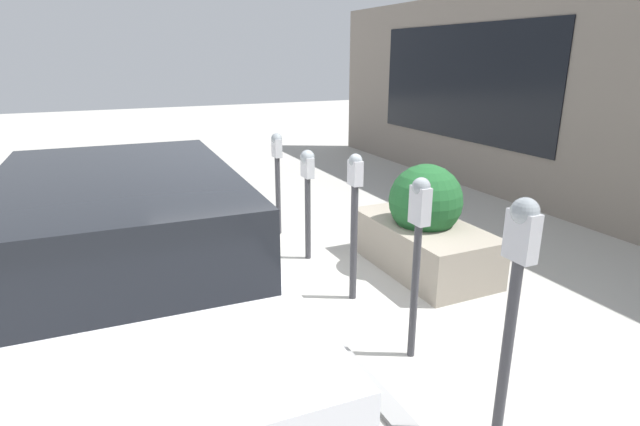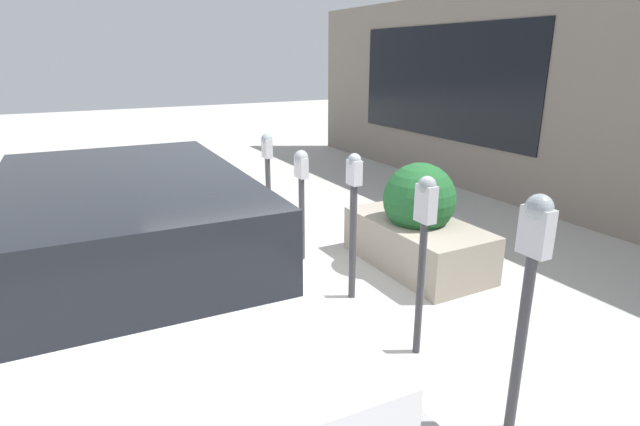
{
  "view_description": "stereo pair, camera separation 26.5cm",
  "coord_description": "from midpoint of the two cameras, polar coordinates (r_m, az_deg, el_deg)",
  "views": [
    {
      "loc": [
        -3.92,
        1.66,
        2.28
      ],
      "look_at": [
        0.0,
        -0.13,
        0.91
      ],
      "focal_mm": 28.0,
      "sensor_mm": 36.0,
      "label": 1
    },
    {
      "loc": [
        -3.8,
        1.89,
        2.28
      ],
      "look_at": [
        0.0,
        -0.13,
        0.91
      ],
      "focal_mm": 28.0,
      "sensor_mm": 36.0,
      "label": 2
    }
  ],
  "objects": [
    {
      "name": "ground_plane",
      "position": [
        4.82,
        0.14,
        -10.61
      ],
      "size": [
        40.0,
        40.0,
        0.0
      ],
      "primitive_type": "plane",
      "color": "#ADAAA3"
    },
    {
      "name": "parking_meter_fourth",
      "position": [
        5.6,
        -0.07,
        3.55
      ],
      "size": [
        0.19,
        0.16,
        1.28
      ],
      "color": "#38383D",
      "rests_on": "ground_plane"
    },
    {
      "name": "parking_meter_farthest",
      "position": [
        6.45,
        -3.73,
        5.38
      ],
      "size": [
        0.17,
        0.14,
        1.34
      ],
      "color": "#38383D",
      "rests_on": "ground_plane"
    },
    {
      "name": "parking_meter_middle",
      "position": [
        4.65,
        5.6,
        0.59
      ],
      "size": [
        0.15,
        0.12,
        1.44
      ],
      "color": "#38383D",
      "rests_on": "ground_plane"
    },
    {
      "name": "curb_strip",
      "position": [
        4.78,
        -0.75,
        -10.59
      ],
      "size": [
        15.12,
        0.16,
        0.04
      ],
      "color": "gray",
      "rests_on": "ground_plane"
    },
    {
      "name": "parked_car_front",
      "position": [
        3.87,
        -19.43,
        -5.81
      ],
      "size": [
        4.62,
        1.86,
        1.53
      ],
      "rotation": [
        0.0,
        0.0,
        -0.03
      ],
      "color": "silver",
      "rests_on": "ground_plane"
    },
    {
      "name": "parking_meter_second",
      "position": [
        3.76,
        13.16,
        -2.33
      ],
      "size": [
        0.16,
        0.13,
        1.45
      ],
      "color": "#38383D",
      "rests_on": "ground_plane"
    },
    {
      "name": "parking_meter_nearest",
      "position": [
        3.06,
        23.89,
        -6.73
      ],
      "size": [
        0.18,
        0.15,
        1.56
      ],
      "color": "#38383D",
      "rests_on": "ground_plane"
    },
    {
      "name": "planter_box",
      "position": [
        5.61,
        13.09,
        -1.75
      ],
      "size": [
        1.69,
        0.88,
        1.18
      ],
      "color": "gray",
      "rests_on": "ground_plane"
    }
  ]
}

